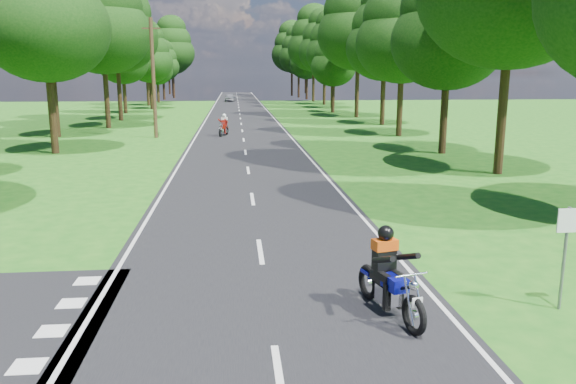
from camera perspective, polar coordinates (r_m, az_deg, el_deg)
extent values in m
plane|color=#1A6016|center=(12.27, -2.39, -9.01)|extent=(160.00, 160.00, 0.00)
cube|color=black|center=(61.60, -4.93, 7.88)|extent=(7.00, 140.00, 0.02)
cube|color=silver|center=(8.65, -0.89, -18.37)|extent=(0.12, 2.00, 0.01)
cube|color=silver|center=(14.15, -2.83, -6.02)|extent=(0.12, 2.00, 0.01)
cube|color=silver|center=(19.94, -3.63, -0.69)|extent=(0.12, 2.00, 0.01)
cube|color=silver|center=(25.82, -4.07, 2.22)|extent=(0.12, 2.00, 0.01)
cube|color=silver|center=(31.75, -4.34, 4.06)|extent=(0.12, 2.00, 0.01)
cube|color=silver|center=(37.70, -4.53, 5.31)|extent=(0.12, 2.00, 0.01)
cube|color=silver|center=(43.67, -4.67, 6.22)|extent=(0.12, 2.00, 0.01)
cube|color=silver|center=(49.64, -4.78, 6.92)|extent=(0.12, 2.00, 0.01)
cube|color=silver|center=(55.62, -4.86, 7.46)|extent=(0.12, 2.00, 0.01)
cube|color=silver|center=(61.60, -4.93, 7.90)|extent=(0.12, 2.00, 0.01)
cube|color=silver|center=(67.59, -4.98, 8.26)|extent=(0.12, 2.00, 0.01)
cube|color=silver|center=(73.58, -5.03, 8.56)|extent=(0.12, 2.00, 0.01)
cube|color=silver|center=(79.57, -5.07, 8.82)|extent=(0.12, 2.00, 0.01)
cube|color=silver|center=(85.56, -5.10, 9.04)|extent=(0.12, 2.00, 0.01)
cube|color=silver|center=(91.55, -5.13, 9.23)|extent=(0.12, 2.00, 0.01)
cube|color=silver|center=(97.54, -5.16, 9.40)|extent=(0.12, 2.00, 0.01)
cube|color=silver|center=(103.54, -5.18, 9.54)|extent=(0.12, 2.00, 0.01)
cube|color=silver|center=(109.53, -5.20, 9.68)|extent=(0.12, 2.00, 0.01)
cube|color=silver|center=(115.53, -5.22, 9.80)|extent=(0.12, 2.00, 0.01)
cube|color=silver|center=(121.52, -5.23, 9.90)|extent=(0.12, 2.00, 0.01)
cube|color=silver|center=(127.52, -5.25, 10.00)|extent=(0.12, 2.00, 0.01)
cube|color=silver|center=(61.66, -8.02, 7.83)|extent=(0.10, 140.00, 0.01)
cube|color=silver|center=(61.72, -1.83, 7.94)|extent=(0.10, 140.00, 0.01)
cube|color=silver|center=(9.79, -24.96, -15.75)|extent=(0.50, 0.50, 0.01)
cube|color=silver|center=(10.81, -22.84, -12.88)|extent=(0.50, 0.50, 0.01)
cube|color=silver|center=(11.86, -21.13, -10.49)|extent=(0.50, 0.50, 0.01)
cube|color=silver|center=(12.94, -19.71, -8.50)|extent=(0.50, 0.50, 0.01)
cylinder|color=black|center=(33.81, -22.79, 6.94)|extent=(0.40, 0.40, 3.91)
ellipsoid|color=black|center=(33.80, -23.47, 15.09)|extent=(6.85, 6.85, 5.82)
cylinder|color=black|center=(42.54, -22.52, 7.74)|extent=(0.40, 0.40, 3.79)
ellipsoid|color=black|center=(42.52, -23.04, 14.01)|extent=(6.64, 6.64, 5.64)
ellipsoid|color=black|center=(42.65, -23.25, 16.48)|extent=(5.69, 5.69, 4.84)
cylinder|color=black|center=(48.20, -17.92, 8.78)|extent=(0.40, 0.40, 4.32)
ellipsoid|color=black|center=(48.24, -18.33, 15.08)|extent=(7.56, 7.56, 6.42)
ellipsoid|color=black|center=(48.42, -18.51, 17.56)|extent=(6.48, 6.48, 5.51)
cylinder|color=black|center=(55.62, -16.72, 9.25)|extent=(0.40, 0.40, 4.40)
ellipsoid|color=black|center=(55.67, -17.07, 14.82)|extent=(7.71, 7.71, 6.55)
ellipsoid|color=black|center=(55.83, -17.21, 17.02)|extent=(6.60, 6.60, 5.61)
cylinder|color=black|center=(65.40, -16.24, 9.09)|extent=(0.40, 0.40, 3.20)
ellipsoid|color=black|center=(65.35, -16.44, 12.54)|extent=(5.60, 5.60, 4.76)
ellipsoid|color=black|center=(65.39, -16.52, 13.90)|extent=(4.80, 4.80, 4.08)
ellipsoid|color=black|center=(65.48, -16.61, 15.26)|extent=(3.60, 3.60, 3.06)
cylinder|color=black|center=(72.37, -13.70, 9.47)|extent=(0.40, 0.40, 3.22)
ellipsoid|color=black|center=(72.33, -13.85, 12.61)|extent=(5.64, 5.64, 4.79)
ellipsoid|color=black|center=(72.37, -13.92, 13.85)|extent=(4.83, 4.83, 4.11)
ellipsoid|color=black|center=(72.44, -13.98, 15.09)|extent=(3.62, 3.62, 3.08)
cylinder|color=black|center=(80.26, -14.03, 9.81)|extent=(0.40, 0.40, 3.61)
ellipsoid|color=black|center=(80.24, -14.19, 12.98)|extent=(6.31, 6.31, 5.37)
ellipsoid|color=black|center=(80.30, -14.26, 14.23)|extent=(5.41, 5.41, 4.60)
ellipsoid|color=black|center=(80.40, -14.33, 15.48)|extent=(4.06, 4.06, 3.45)
cylinder|color=black|center=(87.97, -13.04, 9.71)|extent=(0.40, 0.40, 2.67)
ellipsoid|color=black|center=(87.92, -13.14, 11.85)|extent=(4.67, 4.67, 3.97)
ellipsoid|color=black|center=(87.93, -13.18, 12.70)|extent=(4.00, 4.00, 3.40)
ellipsoid|color=black|center=(87.97, -13.22, 13.54)|extent=(3.00, 3.00, 2.55)
cylinder|color=black|center=(97.08, -12.49, 10.05)|extent=(0.40, 0.40, 3.09)
ellipsoid|color=black|center=(97.04, -12.59, 12.29)|extent=(5.40, 5.40, 4.59)
ellipsoid|color=black|center=(97.07, -12.63, 13.18)|extent=(4.63, 4.63, 3.93)
ellipsoid|color=black|center=(97.12, -12.67, 14.06)|extent=(3.47, 3.47, 2.95)
cylinder|color=black|center=(103.43, -11.54, 10.58)|extent=(0.40, 0.40, 4.48)
ellipsoid|color=black|center=(103.46, -11.67, 13.63)|extent=(7.84, 7.84, 6.66)
ellipsoid|color=black|center=(103.56, -11.72, 14.84)|extent=(6.72, 6.72, 5.71)
ellipsoid|color=black|center=(103.70, -11.78, 16.04)|extent=(5.04, 5.04, 4.28)
cylinder|color=black|center=(112.47, -11.60, 10.58)|extent=(0.40, 0.40, 4.09)
ellipsoid|color=black|center=(112.48, -11.71, 13.14)|extent=(7.16, 7.16, 6.09)
ellipsoid|color=black|center=(112.54, -11.76, 14.16)|extent=(6.14, 6.14, 5.22)
ellipsoid|color=black|center=(112.64, -11.80, 15.17)|extent=(4.61, 4.61, 3.92)
cylinder|color=black|center=(26.44, 20.87, 6.63)|extent=(0.40, 0.40, 4.56)
cylinder|color=black|center=(32.37, 15.52, 6.88)|extent=(0.40, 0.40, 3.49)
ellipsoid|color=black|center=(32.30, 15.96, 14.49)|extent=(6.12, 6.12, 5.20)
ellipsoid|color=black|center=(32.43, 16.14, 17.50)|extent=(5.24, 5.24, 4.46)
cylinder|color=black|center=(40.80, 11.28, 8.20)|extent=(0.40, 0.40, 3.69)
ellipsoid|color=black|center=(40.77, 11.55, 14.58)|extent=(6.46, 6.46, 5.49)
ellipsoid|color=black|center=(40.90, 11.66, 17.10)|extent=(5.54, 5.54, 4.71)
cylinder|color=black|center=(49.59, 9.59, 8.93)|extent=(0.40, 0.40, 3.74)
ellipsoid|color=black|center=(49.57, 9.78, 14.25)|extent=(6.55, 6.55, 5.57)
ellipsoid|color=black|center=(49.68, 9.86, 16.35)|extent=(5.62, 5.62, 4.77)
ellipsoid|color=black|center=(49.86, 9.94, 18.44)|extent=(4.21, 4.21, 3.58)
cylinder|color=black|center=(57.53, 7.02, 9.86)|extent=(0.40, 0.40, 4.64)
ellipsoid|color=black|center=(57.61, 7.17, 15.54)|extent=(8.12, 8.12, 6.91)
ellipsoid|color=black|center=(57.79, 7.23, 17.78)|extent=(6.96, 6.96, 5.92)
cylinder|color=black|center=(64.40, 4.59, 9.35)|extent=(0.40, 0.40, 2.91)
ellipsoid|color=black|center=(64.34, 4.64, 12.54)|extent=(5.09, 5.09, 4.33)
ellipsoid|color=black|center=(64.37, 4.66, 13.80)|extent=(4.36, 4.36, 3.71)
ellipsoid|color=black|center=(64.43, 4.68, 15.06)|extent=(3.27, 3.27, 2.78)
cylinder|color=black|center=(71.95, 4.52, 10.02)|extent=(0.40, 0.40, 3.88)
ellipsoid|color=black|center=(71.95, 4.59, 13.82)|extent=(6.78, 6.78, 5.77)
ellipsoid|color=black|center=(72.03, 4.61, 15.32)|extent=(5.81, 5.81, 4.94)
ellipsoid|color=black|center=(72.17, 4.64, 16.82)|extent=(4.36, 4.36, 3.71)
cylinder|color=black|center=(80.35, 3.71, 10.34)|extent=(0.40, 0.40, 4.18)
ellipsoid|color=black|center=(80.37, 3.76, 14.01)|extent=(7.31, 7.31, 6.21)
ellipsoid|color=black|center=(80.47, 3.78, 15.46)|extent=(6.27, 6.27, 5.33)
ellipsoid|color=black|center=(80.61, 3.80, 16.90)|extent=(4.70, 4.70, 4.00)
cylinder|color=black|center=(89.16, 2.60, 10.66)|extent=(0.40, 0.40, 4.63)
ellipsoid|color=black|center=(89.21, 2.63, 14.33)|extent=(8.11, 8.11, 6.89)
ellipsoid|color=black|center=(89.33, 2.65, 15.78)|extent=(6.95, 6.95, 5.91)
ellipsoid|color=black|center=(89.51, 2.66, 17.22)|extent=(5.21, 5.21, 4.43)
cylinder|color=black|center=(96.38, 1.91, 10.39)|extent=(0.40, 0.40, 3.36)
ellipsoid|color=black|center=(96.35, 1.93, 12.85)|extent=(5.88, 5.88, 5.00)
ellipsoid|color=black|center=(96.39, 1.94, 13.83)|extent=(5.04, 5.04, 4.29)
ellipsoid|color=black|center=(96.46, 1.95, 14.80)|extent=(3.78, 3.78, 3.21)
cylinder|color=black|center=(103.48, 1.09, 10.71)|extent=(0.40, 0.40, 4.09)
ellipsoid|color=black|center=(103.49, 1.10, 13.49)|extent=(7.15, 7.15, 6.08)
ellipsoid|color=black|center=(103.56, 1.11, 14.60)|extent=(6.13, 6.13, 5.21)
ellipsoid|color=black|center=(103.67, 1.11, 15.70)|extent=(4.60, 4.60, 3.91)
cylinder|color=black|center=(111.14, 0.39, 10.90)|extent=(0.40, 0.40, 4.48)
ellipsoid|color=black|center=(111.17, 0.40, 13.75)|extent=(7.84, 7.84, 6.66)
ellipsoid|color=black|center=(111.25, 0.40, 14.87)|extent=(6.72, 6.72, 5.71)
ellipsoid|color=black|center=(111.38, 0.40, 15.99)|extent=(5.04, 5.04, 4.28)
cylinder|color=black|center=(122.21, -11.94, 10.60)|extent=(0.40, 0.40, 3.84)
ellipsoid|color=black|center=(122.20, -12.04, 12.81)|extent=(6.72, 6.72, 5.71)
ellipsoid|color=black|center=(122.25, -12.08, 13.69)|extent=(5.76, 5.76, 4.90)
ellipsoid|color=black|center=(122.33, -12.12, 14.57)|extent=(4.32, 4.32, 3.67)
cylinder|color=black|center=(124.44, 1.79, 10.94)|extent=(0.40, 0.40, 4.16)
ellipsoid|color=black|center=(124.45, 1.81, 13.30)|extent=(7.28, 7.28, 6.19)
ellipsoid|color=black|center=(124.52, 1.82, 14.23)|extent=(6.24, 6.24, 5.30)
ellipsoid|color=black|center=(124.61, 1.82, 15.16)|extent=(4.68, 4.68, 3.98)
cylinder|color=black|center=(107.59, -13.90, 10.27)|extent=(0.40, 0.40, 3.52)
ellipsoid|color=black|center=(107.57, -14.02, 12.57)|extent=(6.16, 6.16, 5.24)
ellipsoid|color=black|center=(107.61, -14.06, 13.48)|extent=(5.28, 5.28, 4.49)
ellipsoid|color=black|center=(107.68, -14.11, 14.39)|extent=(3.96, 3.96, 3.37)
cylinder|color=black|center=(110.87, 3.76, 10.87)|extent=(0.40, 0.40, 4.48)
ellipsoid|color=black|center=(110.90, 3.80, 13.72)|extent=(7.84, 7.84, 6.66)
ellipsoid|color=black|center=(110.98, 3.82, 14.85)|extent=(6.72, 6.72, 5.71)
ellipsoid|color=black|center=(111.11, 3.83, 15.98)|extent=(5.04, 5.04, 4.28)
cylinder|color=#382616|center=(39.82, -13.51, 11.11)|extent=(0.26, 0.26, 8.00)
cube|color=#382616|center=(39.92, -13.75, 15.85)|extent=(1.20, 0.10, 0.10)
cylinder|color=slate|center=(11.74, 26.24, -6.12)|extent=(0.06, 0.06, 2.00)
cube|color=white|center=(11.52, 26.66, -2.60)|extent=(0.45, 0.03, 0.45)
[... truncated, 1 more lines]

